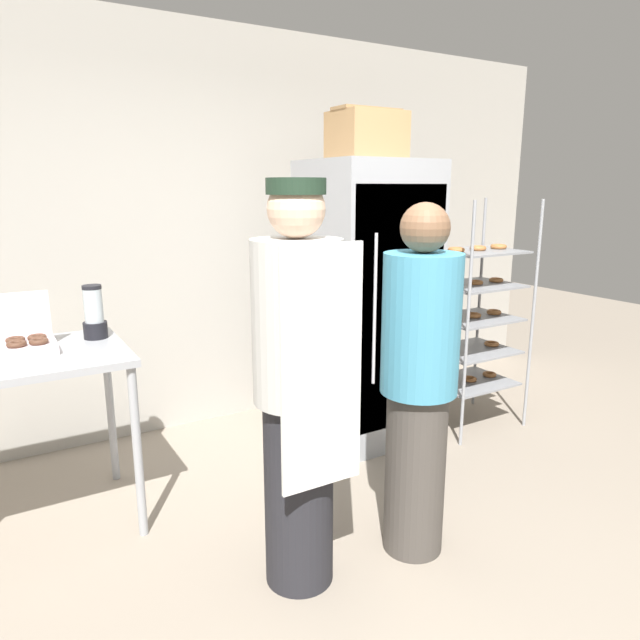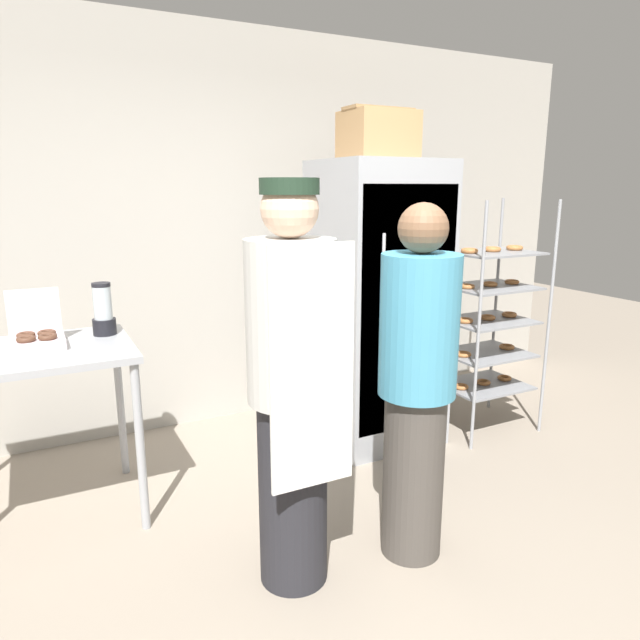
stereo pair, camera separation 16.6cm
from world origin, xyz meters
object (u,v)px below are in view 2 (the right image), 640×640
(person_baker, at_px, (292,385))
(person_customer, at_px, (417,385))
(cardboard_storage_box, at_px, (378,135))
(baking_rack, at_px, (488,319))
(donut_box, at_px, (37,338))
(blender_pitcher, at_px, (103,312))
(refrigerator, at_px, (377,304))

(person_baker, relative_size, person_customer, 1.06)
(person_customer, bearing_deg, cardboard_storage_box, 65.87)
(baking_rack, distance_m, donut_box, 2.84)
(cardboard_storage_box, bearing_deg, donut_box, -177.77)
(blender_pitcher, xyz_separation_m, person_baker, (0.59, -1.18, -0.14))
(baking_rack, height_order, person_customer, person_customer)
(donut_box, relative_size, person_baker, 0.16)
(refrigerator, bearing_deg, person_customer, -114.86)
(refrigerator, distance_m, person_baker, 1.60)
(baking_rack, relative_size, blender_pitcher, 5.71)
(refrigerator, relative_size, blender_pitcher, 6.58)
(cardboard_storage_box, height_order, person_baker, cardboard_storage_box)
(cardboard_storage_box, relative_size, person_baker, 0.25)
(blender_pitcher, bearing_deg, baking_rack, -6.73)
(donut_box, bearing_deg, cardboard_storage_box, 2.23)
(refrigerator, xyz_separation_m, blender_pitcher, (-1.73, 0.06, 0.11))
(donut_box, distance_m, person_baker, 1.41)
(refrigerator, bearing_deg, baking_rack, -17.27)
(refrigerator, bearing_deg, person_baker, -135.39)
(blender_pitcher, height_order, cardboard_storage_box, cardboard_storage_box)
(blender_pitcher, relative_size, cardboard_storage_box, 0.66)
(blender_pitcher, bearing_deg, donut_box, -160.88)
(donut_box, bearing_deg, baking_rack, -3.60)
(baking_rack, xyz_separation_m, person_customer, (-1.33, -0.96, 0.03))
(refrigerator, height_order, person_baker, refrigerator)
(blender_pitcher, distance_m, person_customer, 1.73)
(refrigerator, bearing_deg, cardboard_storage_box, 118.47)
(blender_pitcher, bearing_deg, person_customer, -47.00)
(donut_box, distance_m, cardboard_storage_box, 2.31)
(refrigerator, relative_size, cardboard_storage_box, 4.33)
(person_baker, bearing_deg, cardboard_storage_box, 45.34)
(refrigerator, height_order, person_customer, refrigerator)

